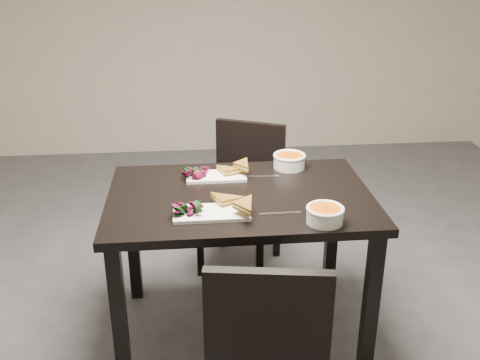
{
  "coord_description": "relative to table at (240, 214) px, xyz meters",
  "views": [
    {
      "loc": [
        -0.29,
        -2.46,
        1.79
      ],
      "look_at": [
        -0.07,
        -0.2,
        0.82
      ],
      "focal_mm": 41.09,
      "sensor_mm": 36.0,
      "label": 1
    }
  ],
  "objects": [
    {
      "name": "salad_near",
      "position": [
        -0.24,
        -0.2,
        0.14
      ],
      "size": [
        0.1,
        0.09,
        0.04
      ],
      "primitive_type": null,
      "color": "black",
      "rests_on": "plate_near"
    },
    {
      "name": "soup_bowl_far",
      "position": [
        0.28,
        0.3,
        0.14
      ],
      "size": [
        0.17,
        0.17,
        0.07
      ],
      "color": "white",
      "rests_on": "table"
    },
    {
      "name": "sandwich_near",
      "position": [
        -0.07,
        -0.18,
        0.14
      ],
      "size": [
        0.19,
        0.17,
        0.05
      ],
      "primitive_type": null,
      "rotation": [
        0.0,
        0.0,
        0.4
      ],
      "color": "olive",
      "rests_on": "plate_near"
    },
    {
      "name": "salad_far",
      "position": [
        -0.2,
        0.2,
        0.13
      ],
      "size": [
        0.09,
        0.08,
        0.04
      ],
      "primitive_type": null,
      "color": "black",
      "rests_on": "plate_far"
    },
    {
      "name": "plate_far",
      "position": [
        -0.1,
        0.2,
        0.11
      ],
      "size": [
        0.29,
        0.14,
        0.01
      ],
      "primitive_type": "cube",
      "color": "white",
      "rests_on": "table"
    },
    {
      "name": "table",
      "position": [
        0.0,
        0.0,
        0.0
      ],
      "size": [
        1.2,
        0.8,
        0.75
      ],
      "color": "black",
      "rests_on": "ground"
    },
    {
      "name": "soup_bowl_near",
      "position": [
        0.32,
        -0.31,
        0.14
      ],
      "size": [
        0.16,
        0.16,
        0.07
      ],
      "color": "white",
      "rests_on": "table"
    },
    {
      "name": "ground",
      "position": [
        0.07,
        0.2,
        -0.65
      ],
      "size": [
        5.0,
        5.0,
        0.0
      ],
      "primitive_type": "plane",
      "color": "#47474C",
      "rests_on": "ground"
    },
    {
      "name": "chair_near",
      "position": [
        0.03,
        -0.69,
        -0.17
      ],
      "size": [
        0.48,
        0.48,
        0.85
      ],
      "rotation": [
        0.0,
        0.0,
        -0.15
      ],
      "color": "black",
      "rests_on": "ground"
    },
    {
      "name": "chair_far",
      "position": [
        0.09,
        0.68,
        -0.17
      ],
      "size": [
        0.56,
        0.56,
        0.85
      ],
      "rotation": [
        0.0,
        0.0,
        -0.43
      ],
      "color": "black",
      "rests_on": "ground"
    },
    {
      "name": "cutlery_near",
      "position": [
        0.15,
        -0.21,
        0.1
      ],
      "size": [
        0.18,
        0.02,
        0.0
      ],
      "primitive_type": "cube",
      "rotation": [
        0.0,
        0.0,
        0.02
      ],
      "color": "silver",
      "rests_on": "table"
    },
    {
      "name": "plate_near",
      "position": [
        -0.14,
        -0.2,
        0.11
      ],
      "size": [
        0.32,
        0.16,
        0.02
      ],
      "primitive_type": "cube",
      "color": "white",
      "rests_on": "table"
    },
    {
      "name": "cutlery_far",
      "position": [
        0.12,
        0.19,
        0.1
      ],
      "size": [
        0.18,
        0.02,
        0.0
      ],
      "primitive_type": "cube",
      "rotation": [
        0.0,
        0.0,
        -0.03
      ],
      "color": "silver",
      "rests_on": "table"
    },
    {
      "name": "sandwich_far",
      "position": [
        -0.03,
        0.19,
        0.14
      ],
      "size": [
        0.17,
        0.16,
        0.05
      ],
      "primitive_type": null,
      "rotation": [
        0.0,
        0.0,
        0.39
      ],
      "color": "olive",
      "rests_on": "plate_far"
    }
  ]
}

